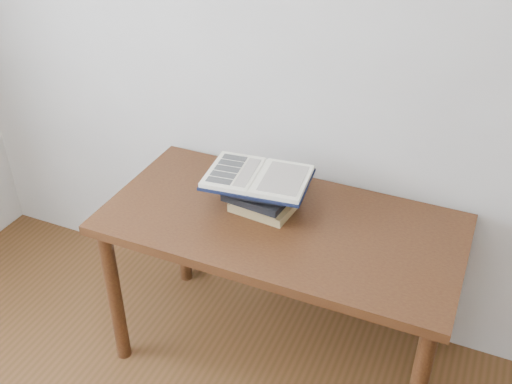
% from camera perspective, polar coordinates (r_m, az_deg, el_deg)
% --- Properties ---
extents(desk, '(1.35, 0.67, 0.72)m').
position_cam_1_polar(desk, '(2.31, 2.34, -4.70)').
color(desk, '#4B2B12').
rests_on(desk, ground).
extents(book_stack, '(0.26, 0.21, 0.12)m').
position_cam_1_polar(book_stack, '(2.27, 0.49, -0.59)').
color(book_stack, '#9A834F').
rests_on(book_stack, desk).
extents(open_book, '(0.41, 0.31, 0.03)m').
position_cam_1_polar(open_book, '(2.25, 0.19, 1.41)').
color(open_book, black).
rests_on(open_book, book_stack).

